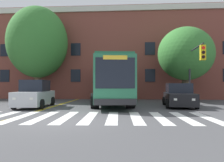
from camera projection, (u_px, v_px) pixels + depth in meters
name	position (u px, v px, depth m)	size (l,w,h in m)	color
ground_plane	(60.00, 122.00, 9.47)	(120.00, 120.00, 0.00)	#4C4C4F
crosswalk	(78.00, 117.00, 10.75)	(13.35, 4.75, 0.01)	white
lane_line_yellow_inner	(79.00, 99.00, 24.93)	(0.12, 36.00, 0.01)	gold
lane_line_yellow_outer	(80.00, 99.00, 24.92)	(0.12, 36.00, 0.01)	gold
city_bus	(110.00, 81.00, 18.58)	(4.04, 12.63, 3.56)	#28704C
car_silver_near_lane	(35.00, 95.00, 15.66)	(2.30, 4.52, 1.95)	#B7BABF
car_black_far_lane	(179.00, 96.00, 15.87)	(2.34, 4.47, 1.71)	black
traffic_light_near_corner	(195.00, 63.00, 16.51)	(0.45, 4.04, 4.91)	#28282D
street_tree_curbside_large	(186.00, 54.00, 20.40)	(7.00, 7.47, 6.97)	#4C3D2D
street_tree_curbside_small	(38.00, 42.00, 22.81)	(8.37, 8.28, 9.78)	brown
building_facade	(84.00, 57.00, 29.06)	(41.21, 9.46, 10.49)	brown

